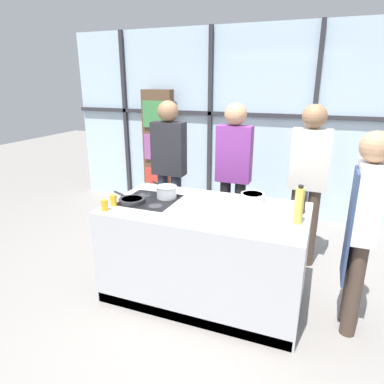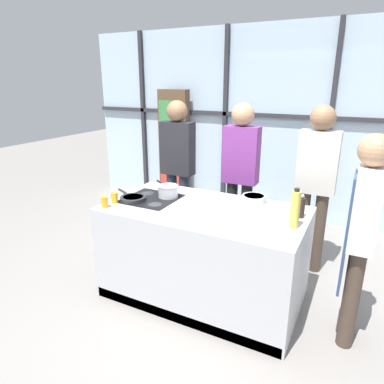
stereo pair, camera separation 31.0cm
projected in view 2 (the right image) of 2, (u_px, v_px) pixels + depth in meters
name	position (u px, v px, depth m)	size (l,w,h in m)	color
ground_plane	(203.00, 293.00, 3.42)	(18.00, 18.00, 0.00)	gray
back_window_wall	(274.00, 125.00, 5.04)	(6.40, 0.10, 2.80)	silver
bookshelf	(174.00, 148.00, 5.72)	(0.51, 0.19, 1.89)	brown
demo_island	(203.00, 253.00, 3.28)	(1.84, 1.00, 0.91)	#B7BABF
chef	(361.00, 229.00, 2.54)	(0.24, 0.39, 1.69)	#47382D
spectator_far_left	(178.00, 162.00, 4.28)	(0.41, 0.25, 1.81)	#232838
spectator_center_left	(240.00, 170.00, 3.92)	(0.40, 0.25, 1.80)	black
spectator_center_right	(316.00, 178.00, 3.56)	(0.40, 0.25, 1.80)	#47382D
frying_pan	(133.00, 198.00, 3.34)	(0.42, 0.28, 0.04)	#232326
saucepan	(168.00, 191.00, 3.42)	(0.34, 0.27, 0.12)	silver
white_plate	(229.00, 228.00, 2.69)	(0.27, 0.27, 0.01)	white
mixing_bowl	(254.00, 198.00, 3.29)	(0.23, 0.23, 0.06)	silver
oil_bottle	(295.00, 209.00, 2.68)	(0.07, 0.07, 0.33)	#E0CC4C
pepper_grinder	(301.00, 207.00, 2.90)	(0.06, 0.06, 0.21)	#332319
juice_glass_near	(105.00, 202.00, 3.14)	(0.06, 0.06, 0.10)	orange
juice_glass_far	(114.00, 198.00, 3.26)	(0.06, 0.06, 0.10)	orange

